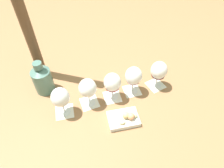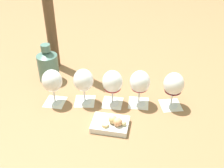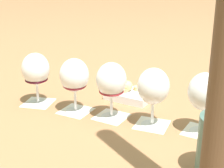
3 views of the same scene
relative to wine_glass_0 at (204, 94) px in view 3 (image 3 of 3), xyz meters
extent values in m
plane|color=#936642|center=(0.23, -0.12, -0.11)|extent=(8.00, 8.00, 0.00)
cube|color=silver|center=(0.00, 0.00, -0.11)|extent=(0.13, 0.13, 0.00)
cube|color=silver|center=(0.12, -0.06, -0.11)|extent=(0.12, 0.12, 0.00)
cube|color=silver|center=(0.23, -0.12, -0.11)|extent=(0.13, 0.13, 0.00)
cube|color=silver|center=(0.34, -0.18, -0.11)|extent=(0.13, 0.13, 0.00)
cube|color=silver|center=(0.46, -0.26, -0.11)|extent=(0.12, 0.12, 0.00)
cylinder|color=white|center=(0.00, 0.00, -0.11)|extent=(0.06, 0.06, 0.01)
cylinder|color=white|center=(0.00, 0.00, -0.07)|extent=(0.01, 0.01, 0.07)
ellipsoid|color=white|center=(0.00, 0.00, 0.01)|extent=(0.09, 0.09, 0.10)
ellipsoid|color=pink|center=(0.00, 0.00, -0.02)|extent=(0.07, 0.07, 0.04)
cylinder|color=white|center=(0.12, -0.06, -0.11)|extent=(0.06, 0.06, 0.01)
cylinder|color=white|center=(0.12, -0.06, -0.07)|extent=(0.01, 0.01, 0.07)
ellipsoid|color=white|center=(0.12, -0.06, 0.01)|extent=(0.09, 0.09, 0.10)
ellipsoid|color=#D55B65|center=(0.12, -0.06, -0.02)|extent=(0.07, 0.07, 0.04)
cylinder|color=white|center=(0.23, -0.12, -0.11)|extent=(0.06, 0.06, 0.01)
cylinder|color=white|center=(0.23, -0.12, -0.07)|extent=(0.01, 0.01, 0.07)
ellipsoid|color=white|center=(0.23, -0.12, 0.01)|extent=(0.09, 0.09, 0.10)
ellipsoid|color=maroon|center=(0.23, -0.12, -0.03)|extent=(0.07, 0.07, 0.02)
cylinder|color=white|center=(0.34, -0.18, -0.11)|extent=(0.06, 0.06, 0.01)
cylinder|color=white|center=(0.34, -0.18, -0.07)|extent=(0.01, 0.01, 0.07)
ellipsoid|color=white|center=(0.34, -0.18, 0.01)|extent=(0.09, 0.09, 0.10)
ellipsoid|color=maroon|center=(0.34, -0.18, -0.02)|extent=(0.07, 0.07, 0.03)
cylinder|color=white|center=(0.46, -0.26, -0.11)|extent=(0.06, 0.06, 0.01)
cylinder|color=white|center=(0.46, -0.26, -0.07)|extent=(0.01, 0.01, 0.07)
ellipsoid|color=white|center=(0.46, -0.26, 0.01)|extent=(0.09, 0.09, 0.10)
ellipsoid|color=#3F0616|center=(0.46, -0.26, -0.03)|extent=(0.07, 0.07, 0.02)
cylinder|color=#4C7066|center=(0.03, 0.20, -0.04)|extent=(0.10, 0.10, 0.14)
cube|color=silver|center=(0.15, -0.26, -0.10)|extent=(0.18, 0.17, 0.03)
sphere|color=tan|center=(0.17, -0.29, -0.07)|extent=(0.04, 0.04, 0.04)
cylinder|color=tan|center=(0.17, -0.26, -0.08)|extent=(0.02, 0.02, 0.01)
sphere|color=beige|center=(0.19, -0.30, -0.07)|extent=(0.02, 0.02, 0.02)
cylinder|color=#DBB775|center=(0.12, -0.27, -0.08)|extent=(0.03, 0.03, 0.01)
sphere|color=#DBB775|center=(0.16, -0.27, -0.07)|extent=(0.04, 0.04, 0.04)
camera|label=1|loc=(-0.29, -0.56, 0.73)|focal=32.00mm
camera|label=2|loc=(-0.22, -1.02, 0.68)|focal=45.00mm
camera|label=3|loc=(0.34, 0.80, 0.33)|focal=55.00mm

